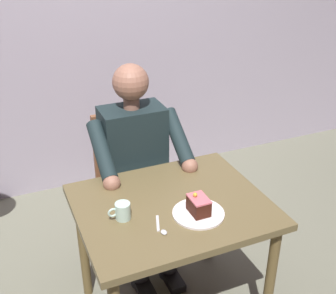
{
  "coord_description": "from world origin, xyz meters",
  "views": [
    {
      "loc": [
        0.68,
        1.54,
        1.88
      ],
      "look_at": [
        -0.02,
        -0.1,
        0.96
      ],
      "focal_mm": 45.53,
      "sensor_mm": 36.0,
      "label": 1
    }
  ],
  "objects_px": {
    "dining_table": "(172,220)",
    "dessert_spoon": "(161,228)",
    "chair": "(130,178)",
    "seated_person": "(138,169)",
    "coffee_cup": "(122,211)",
    "cake_slice": "(199,205)"
  },
  "relations": [
    {
      "from": "dining_table",
      "to": "dessert_spoon",
      "type": "xyz_separation_m",
      "value": [
        0.12,
        0.16,
        0.1
      ]
    },
    {
      "from": "chair",
      "to": "seated_person",
      "type": "distance_m",
      "value": 0.23
    },
    {
      "from": "coffee_cup",
      "to": "seated_person",
      "type": "bearing_deg",
      "value": -116.57
    },
    {
      "from": "chair",
      "to": "seated_person",
      "type": "relative_size",
      "value": 0.72
    },
    {
      "from": "dining_table",
      "to": "seated_person",
      "type": "distance_m",
      "value": 0.48
    },
    {
      "from": "seated_person",
      "to": "dessert_spoon",
      "type": "xyz_separation_m",
      "value": [
        0.12,
        0.64,
        0.07
      ]
    },
    {
      "from": "cake_slice",
      "to": "dessert_spoon",
      "type": "xyz_separation_m",
      "value": [
        0.2,
        0.03,
        -0.05
      ]
    },
    {
      "from": "chair",
      "to": "cake_slice",
      "type": "xyz_separation_m",
      "value": [
        -0.08,
        0.78,
        0.27
      ]
    },
    {
      "from": "dining_table",
      "to": "coffee_cup",
      "type": "bearing_deg",
      "value": 4.92
    },
    {
      "from": "chair",
      "to": "cake_slice",
      "type": "bearing_deg",
      "value": 95.54
    },
    {
      "from": "chair",
      "to": "cake_slice",
      "type": "relative_size",
      "value": 8.17
    },
    {
      "from": "chair",
      "to": "dining_table",
      "type": "bearing_deg",
      "value": 90.0
    },
    {
      "from": "chair",
      "to": "seated_person",
      "type": "xyz_separation_m",
      "value": [
        -0.0,
        0.17,
        0.15
      ]
    },
    {
      "from": "dining_table",
      "to": "chair",
      "type": "bearing_deg",
      "value": -90.0
    },
    {
      "from": "dining_table",
      "to": "chair",
      "type": "relative_size",
      "value": 1.01
    },
    {
      "from": "coffee_cup",
      "to": "dessert_spoon",
      "type": "bearing_deg",
      "value": 133.36
    },
    {
      "from": "seated_person",
      "to": "cake_slice",
      "type": "bearing_deg",
      "value": 97.08
    },
    {
      "from": "chair",
      "to": "cake_slice",
      "type": "height_order",
      "value": "chair"
    },
    {
      "from": "seated_person",
      "to": "coffee_cup",
      "type": "bearing_deg",
      "value": 63.43
    },
    {
      "from": "coffee_cup",
      "to": "dessert_spoon",
      "type": "relative_size",
      "value": 0.74
    },
    {
      "from": "chair",
      "to": "dessert_spoon",
      "type": "bearing_deg",
      "value": 81.49
    },
    {
      "from": "seated_person",
      "to": "cake_slice",
      "type": "height_order",
      "value": "seated_person"
    }
  ]
}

